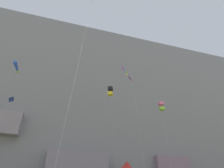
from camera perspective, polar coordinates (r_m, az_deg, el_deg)
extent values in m
cube|color=gray|center=(74.22, -10.45, -9.37)|extent=(180.00, 31.06, 61.75)
cube|color=gray|center=(62.52, 17.35, -21.82)|extent=(10.46, 2.02, 5.13)
cube|color=navy|center=(47.26, -27.14, -3.99)|extent=(0.86, 1.40, 1.57)
cylinder|color=black|center=(47.26, -27.14, -3.99)|extent=(0.45, 0.14, 1.26)
cube|color=purple|center=(47.02, -27.35, -4.62)|extent=(0.02, 0.19, 0.10)
cube|color=white|center=(46.87, -27.38, -4.99)|extent=(0.02, 0.19, 0.10)
cube|color=yellow|center=(46.74, -27.48, -5.35)|extent=(0.02, 0.19, 0.10)
cube|color=black|center=(47.00, -0.48, -1.37)|extent=(1.45, 1.45, 0.76)
cube|color=yellow|center=(46.30, -0.49, -2.84)|extent=(1.45, 1.45, 0.76)
cylinder|color=black|center=(46.77, 0.09, -2.18)|extent=(0.04, 0.04, 2.04)
cylinder|color=black|center=(46.53, -1.06, -2.01)|extent=(0.04, 0.04, 2.04)
cylinder|color=silver|center=(39.20, 0.84, -17.57)|extent=(0.47, 5.14, 24.85)
cube|color=pink|center=(40.75, 14.03, -5.55)|extent=(1.02, 1.02, 0.61)
cube|color=#8CCC33|center=(40.28, 14.23, -6.96)|extent=(1.02, 1.02, 0.61)
cylinder|color=black|center=(40.70, 14.61, -6.31)|extent=(0.03, 0.03, 1.63)
cylinder|color=black|center=(40.33, 13.64, -6.19)|extent=(0.03, 0.03, 1.63)
cylinder|color=silver|center=(35.98, 16.49, -20.01)|extent=(1.26, 2.52, 18.74)
cylinder|color=black|center=(45.54, 4.35, 3.18)|extent=(4.40, 4.81, 0.03)
cube|color=#CC3399|center=(47.51, 5.64, 1.09)|extent=(0.43, 0.46, 0.61)
cube|color=black|center=(46.78, 5.23, 1.66)|extent=(0.40, 0.43, 0.61)
cube|color=purple|center=(46.06, 4.80, 2.24)|extent=(0.40, 0.43, 0.61)
cube|color=yellow|center=(45.34, 4.37, 2.84)|extent=(0.41, 0.44, 0.61)
cube|color=green|center=(44.64, 3.92, 3.46)|extent=(0.40, 0.43, 0.61)
cube|color=purple|center=(43.94, 3.45, 4.09)|extent=(0.41, 0.44, 0.61)
cube|color=purple|center=(43.25, 2.97, 4.75)|extent=(0.42, 0.45, 0.61)
cylinder|color=silver|center=(39.84, 8.05, -14.54)|extent=(0.26, 4.63, 28.82)
cube|color=red|center=(41.15, 4.10, -23.22)|extent=(2.59, 0.66, 2.63)
cylinder|color=black|center=(41.15, 4.10, -23.22)|extent=(0.17, 0.38, 2.16)
cylinder|color=silver|center=(23.52, -10.03, 4.48)|extent=(2.77, 3.21, 32.66)
ellipsoid|color=blue|center=(44.70, -26.26, 5.51)|extent=(0.84, 1.20, 0.99)
ellipsoid|color=blue|center=(45.86, -26.03, 4.72)|extent=(0.69, 1.18, 0.84)
ellipsoid|color=blue|center=(47.03, -25.81, 3.98)|extent=(0.54, 1.15, 0.69)
ellipsoid|color=#8CCC33|center=(48.21, -25.60, 3.27)|extent=(0.38, 1.13, 0.53)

